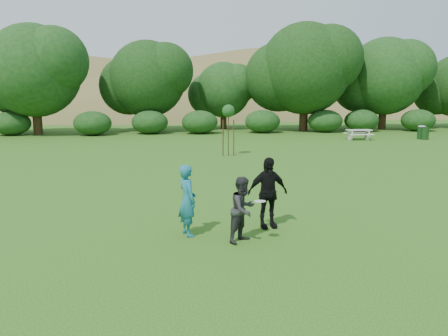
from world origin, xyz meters
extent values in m
plane|color=#19470C|center=(0.00, 0.00, 0.00)|extent=(120.00, 120.00, 0.00)
imported|color=#1B667A|center=(-1.28, -0.33, 0.89)|extent=(0.63, 0.76, 1.79)
imported|color=#28282A|center=(0.03, -0.95, 0.79)|extent=(0.97, 0.96, 1.58)
imported|color=black|center=(0.82, 0.07, 0.94)|extent=(1.16, 0.65, 1.88)
cylinder|color=#173915|center=(16.99, 19.98, 0.45)|extent=(0.60, 0.60, 0.90)
cylinder|color=white|center=(0.39, -1.15, 1.03)|extent=(0.27, 0.27, 0.05)
cylinder|color=#362515|center=(1.35, 13.19, 1.25)|extent=(0.05, 0.05, 2.50)
sphere|color=#1E4E1C|center=(1.35, 13.19, 2.50)|extent=(0.70, 0.70, 0.70)
cylinder|color=#392716|center=(1.05, 13.19, 1.00)|extent=(0.06, 0.06, 2.00)
cylinder|color=#3F2B18|center=(1.65, 13.19, 1.00)|extent=(0.06, 0.06, 2.00)
cube|color=#B4B1A6|center=(12.02, 20.39, 0.72)|extent=(1.80, 0.75, 0.08)
cube|color=beige|center=(11.37, 20.39, 0.34)|extent=(0.10, 0.70, 0.68)
cube|color=beige|center=(12.67, 20.39, 0.34)|extent=(0.10, 0.70, 0.68)
cube|color=beige|center=(12.02, 19.79, 0.44)|extent=(1.80, 0.28, 0.06)
cube|color=silver|center=(12.02, 20.99, 0.44)|extent=(1.80, 0.28, 0.06)
cylinder|color=#153B1E|center=(16.91, 20.27, 0.45)|extent=(0.60, 0.60, 0.90)
ellipsoid|color=gray|center=(16.91, 20.27, 0.95)|extent=(0.60, 0.60, 0.20)
ellipsoid|color=olive|center=(-25.00, 70.00, -12.10)|extent=(110.00, 70.00, 44.00)
ellipsoid|color=olive|center=(20.00, 72.00, -14.30)|extent=(100.00, 64.00, 52.00)
ellipsoid|color=olive|center=(-5.00, 58.00, -7.70)|extent=(80.00, 50.00, 28.00)
ellipsoid|color=olive|center=(30.00, 60.00, -6.60)|extent=(60.00, 44.00, 24.00)
cylinder|color=#3A2616|center=(-13.00, 27.00, 1.57)|extent=(0.73, 0.73, 3.15)
sphere|color=#194214|center=(-13.00, 27.00, 5.23)|extent=(7.54, 7.54, 7.54)
cylinder|color=#3A2616|center=(-4.00, 29.00, 1.40)|extent=(0.68, 0.68, 2.80)
sphere|color=#194214|center=(-4.00, 29.00, 4.66)|extent=(6.73, 6.73, 6.73)
cylinder|color=#3A2616|center=(3.00, 31.00, 1.14)|extent=(0.60, 0.60, 2.27)
sphere|color=#194214|center=(3.00, 31.00, 3.71)|extent=(5.22, 5.22, 5.22)
cylinder|color=#3A2616|center=(10.00, 28.00, 1.66)|extent=(0.76, 0.76, 3.32)
sphere|color=#194214|center=(10.00, 28.00, 5.56)|extent=(8.12, 8.12, 8.12)
cylinder|color=#3A2616|center=(18.00, 29.00, 1.49)|extent=(0.71, 0.71, 2.97)
sphere|color=#194214|center=(18.00, 29.00, 4.96)|extent=(7.19, 7.19, 7.19)
camera|label=1|loc=(-1.51, -10.84, 3.54)|focal=35.00mm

